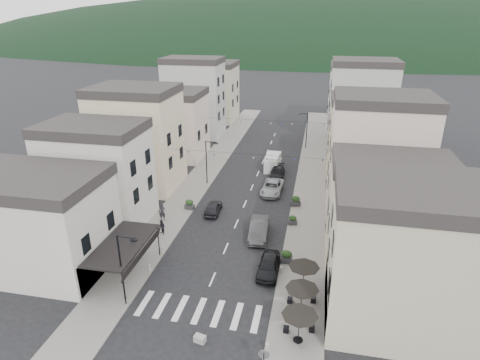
# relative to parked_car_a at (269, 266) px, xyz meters

# --- Properties ---
(ground) EXTENTS (700.00, 700.00, 0.00)m
(ground) POSITION_rel_parked_car_a_xyz_m (-4.60, -7.91, -0.75)
(ground) COLOR black
(ground) RESTS_ON ground
(sidewalk_left) EXTENTS (4.00, 76.00, 0.12)m
(sidewalk_left) POSITION_rel_parked_car_a_xyz_m (-12.10, 24.09, -0.69)
(sidewalk_left) COLOR slate
(sidewalk_left) RESTS_ON ground
(sidewalk_right) EXTENTS (4.00, 76.00, 0.12)m
(sidewalk_right) POSITION_rel_parked_car_a_xyz_m (2.90, 24.09, -0.69)
(sidewalk_right) COLOR slate
(sidewalk_right) RESTS_ON ground
(hill_backdrop) EXTENTS (640.00, 360.00, 70.00)m
(hill_backdrop) POSITION_rel_parked_car_a_xyz_m (-4.60, 292.09, -0.75)
(hill_backdrop) COLOR black
(hill_backdrop) RESTS_ON ground
(boutique_building) EXTENTS (12.00, 8.00, 8.00)m
(boutique_building) POSITION_rel_parked_car_a_xyz_m (-20.10, -2.91, 3.25)
(boutique_building) COLOR beige
(boutique_building) RESTS_ON ground
(bistro_building) EXTENTS (10.00, 8.00, 10.00)m
(bistro_building) POSITION_rel_parked_car_a_xyz_m (9.90, -3.91, 4.25)
(bistro_building) COLOR #B9B293
(bistro_building) RESTS_ON ground
(boutique_awning) EXTENTS (3.77, 7.50, 3.28)m
(boutique_awning) POSITION_rel_parked_car_a_xyz_m (-11.85, -2.91, 2.36)
(boutique_awning) COLOR black
(boutique_awning) RESTS_ON ground
(buildings_row_left) EXTENTS (10.20, 54.16, 14.00)m
(buildings_row_left) POSITION_rel_parked_car_a_xyz_m (-19.10, 29.84, 5.37)
(buildings_row_left) COLOR beige
(buildings_row_left) RESTS_ON ground
(buildings_row_right) EXTENTS (10.20, 54.16, 14.50)m
(buildings_row_right) POSITION_rel_parked_car_a_xyz_m (9.90, 28.69, 5.57)
(buildings_row_right) COLOR #B9B293
(buildings_row_right) RESTS_ON ground
(cafe_terrace) EXTENTS (2.50, 8.10, 2.53)m
(cafe_terrace) POSITION_rel_parked_car_a_xyz_m (3.10, -5.11, 1.61)
(cafe_terrace) COLOR black
(cafe_terrace) RESTS_ON ground
(streetlamp_left_near) EXTENTS (1.70, 0.56, 6.00)m
(streetlamp_left_near) POSITION_rel_parked_car_a_xyz_m (-10.42, -5.91, 2.95)
(streetlamp_left_near) COLOR black
(streetlamp_left_near) RESTS_ON ground
(streetlamp_left_far) EXTENTS (1.70, 0.56, 6.00)m
(streetlamp_left_far) POSITION_rel_parked_car_a_xyz_m (-10.42, 18.09, 2.95)
(streetlamp_left_far) COLOR black
(streetlamp_left_far) RESTS_ON ground
(streetlamp_right_far) EXTENTS (1.70, 0.56, 6.00)m
(streetlamp_right_far) POSITION_rel_parked_car_a_xyz_m (1.22, 36.09, 2.95)
(streetlamp_right_far) COLOR black
(streetlamp_right_far) RESTS_ON ground
(traffic_sign) EXTENTS (0.70, 0.07, 2.70)m
(traffic_sign) POSITION_rel_parked_car_a_xyz_m (1.20, -11.41, 1.18)
(traffic_sign) COLOR black
(traffic_sign) RESTS_ON ground
(bollards) EXTENTS (11.66, 10.26, 0.60)m
(bollards) POSITION_rel_parked_car_a_xyz_m (-4.60, -2.41, -0.33)
(bollards) COLOR gray
(bollards) RESTS_ON ground
(bunting_near) EXTENTS (19.00, 0.28, 0.62)m
(bunting_near) POSITION_rel_parked_car_a_xyz_m (-4.60, 14.09, 4.90)
(bunting_near) COLOR black
(bunting_near) RESTS_ON ground
(bunting_far) EXTENTS (19.00, 0.28, 0.62)m
(bunting_far) POSITION_rel_parked_car_a_xyz_m (-4.60, 30.09, 4.90)
(bunting_far) COLOR black
(bunting_far) RESTS_ON ground
(parked_car_a) EXTENTS (1.84, 4.44, 1.50)m
(parked_car_a) POSITION_rel_parked_car_a_xyz_m (0.00, 0.00, 0.00)
(parked_car_a) COLOR black
(parked_car_a) RESTS_ON ground
(parked_car_b) EXTENTS (2.14, 5.27, 1.70)m
(parked_car_b) POSITION_rel_parked_car_a_xyz_m (-1.80, 5.98, 0.10)
(parked_car_b) COLOR #38383B
(parked_car_b) RESTS_ON ground
(parked_car_c) EXTENTS (2.73, 5.45, 1.48)m
(parked_car_c) POSITION_rel_parked_car_a_xyz_m (-1.80, 16.95, -0.01)
(parked_car_c) COLOR gray
(parked_car_c) RESTS_ON ground
(parked_car_d) EXTENTS (2.05, 4.82, 1.39)m
(parked_car_d) POSITION_rel_parked_car_a_xyz_m (-1.77, 22.21, -0.06)
(parked_car_d) COLOR black
(parked_car_d) RESTS_ON ground
(parked_car_e) EXTENTS (1.77, 3.99, 1.33)m
(parked_car_e) POSITION_rel_parked_car_a_xyz_m (-7.69, 10.08, -0.08)
(parked_car_e) COLOR black
(parked_car_e) RESTS_ON ground
(delivery_van) EXTENTS (2.00, 4.80, 2.28)m
(delivery_van) POSITION_rel_parked_car_a_xyz_m (-2.80, 25.34, 0.37)
(delivery_van) COLOR silver
(delivery_van) RESTS_ON ground
(pedestrian_a) EXTENTS (0.78, 0.58, 1.97)m
(pedestrian_a) POSITION_rel_parked_car_a_xyz_m (-12.67, 7.15, 0.35)
(pedestrian_a) COLOR black
(pedestrian_a) RESTS_ON sidewalk_left
(pedestrian_b) EXTENTS (0.99, 0.97, 1.61)m
(pedestrian_b) POSITION_rel_parked_car_a_xyz_m (-11.58, 4.22, 0.17)
(pedestrian_b) COLOR black
(pedestrian_b) RESTS_ON sidewalk_left
(concrete_block_a) EXTENTS (0.89, 0.67, 0.50)m
(concrete_block_a) POSITION_rel_parked_car_a_xyz_m (-3.62, -8.91, -0.50)
(concrete_block_a) COLOR gray
(concrete_block_a) RESTS_ON ground
(planter_la) EXTENTS (0.95, 0.60, 1.00)m
(planter_la) POSITION_rel_parked_car_a_xyz_m (-12.61, -1.15, -0.15)
(planter_la) COLOR #29282B
(planter_la) RESTS_ON sidewalk_left
(planter_lb) EXTENTS (1.14, 0.73, 1.20)m
(planter_lb) POSITION_rel_parked_car_a_xyz_m (-10.60, 10.29, -0.05)
(planter_lb) COLOR #2E2E31
(planter_lb) RESTS_ON sidewalk_left
(planter_ra) EXTENTS (1.19, 0.73, 1.27)m
(planter_ra) POSITION_rel_parked_car_a_xyz_m (1.40, 1.73, -0.01)
(planter_ra) COLOR #2D2D30
(planter_ra) RESTS_ON sidewalk_right
(planter_rb) EXTENTS (1.07, 0.80, 1.07)m
(planter_rb) POSITION_rel_parked_car_a_xyz_m (1.40, 8.98, -0.11)
(planter_rb) COLOR #2E2E30
(planter_rb) RESTS_ON sidewalk_right
(planter_rc) EXTENTS (1.24, 0.87, 1.25)m
(planter_rc) POSITION_rel_parked_car_a_xyz_m (1.40, 13.58, -0.02)
(planter_rc) COLOR #2B2B2D
(planter_rc) RESTS_ON sidewalk_right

